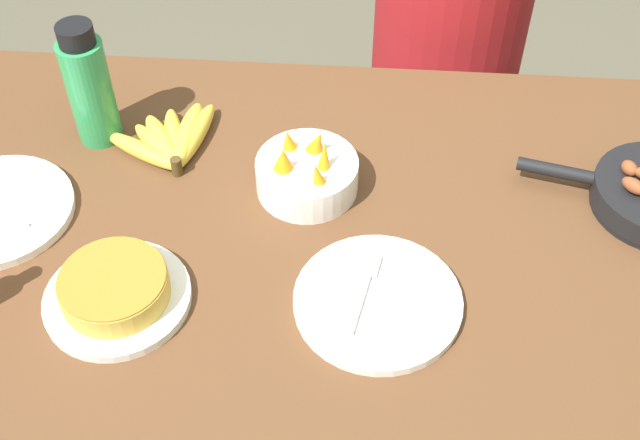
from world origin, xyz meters
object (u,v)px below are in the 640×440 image
(frittata_plate_center, at_px, (116,291))
(water_bottle, at_px, (89,87))
(banana_bunch, at_px, (173,141))
(fruit_bowl_mango, at_px, (307,173))
(person_figure, at_px, (441,89))
(empty_plate_near_front, at_px, (378,301))

(frittata_plate_center, xyz_separation_m, water_bottle, (-0.13, 0.39, 0.09))
(frittata_plate_center, bearing_deg, banana_bunch, 87.61)
(frittata_plate_center, relative_size, water_bottle, 0.95)
(fruit_bowl_mango, bearing_deg, person_figure, 65.26)
(fruit_bowl_mango, distance_m, person_figure, 0.73)
(banana_bunch, xyz_separation_m, frittata_plate_center, (-0.02, -0.36, 0.01))
(water_bottle, relative_size, person_figure, 0.21)
(empty_plate_near_front, height_order, fruit_bowl_mango, fruit_bowl_mango)
(banana_bunch, height_order, frittata_plate_center, frittata_plate_center)
(banana_bunch, height_order, person_figure, person_figure)
(water_bottle, bearing_deg, banana_bunch, -10.38)
(empty_plate_near_front, xyz_separation_m, person_figure, (0.15, 0.86, -0.24))
(frittata_plate_center, relative_size, empty_plate_near_front, 0.87)
(water_bottle, height_order, person_figure, person_figure)
(banana_bunch, height_order, water_bottle, water_bottle)
(banana_bunch, relative_size, person_figure, 0.18)
(fruit_bowl_mango, distance_m, water_bottle, 0.43)
(banana_bunch, xyz_separation_m, fruit_bowl_mango, (0.26, -0.09, 0.02))
(banana_bunch, height_order, empty_plate_near_front, banana_bunch)
(person_figure, bearing_deg, empty_plate_near_front, -99.83)
(banana_bunch, xyz_separation_m, water_bottle, (-0.14, 0.03, 0.10))
(frittata_plate_center, distance_m, fruit_bowl_mango, 0.39)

